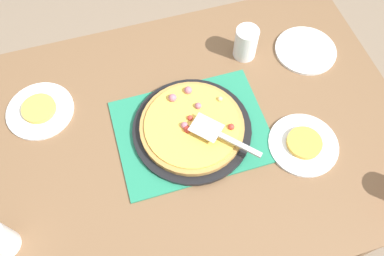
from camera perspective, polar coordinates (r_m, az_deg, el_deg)
The scene contains 12 objects.
ground_plane at distance 1.93m, azimuth 0.00°, elevation -10.96°, with size 8.00×8.00×0.00m, color #84705B.
dining_table at distance 1.33m, azimuth 0.00°, elevation -2.65°, with size 1.40×1.00×0.75m.
placemat at distance 1.23m, azimuth 0.00°, elevation -0.38°, with size 0.48×0.36×0.01m, color #237F5B.
pizza_pan at distance 1.22m, azimuth 0.00°, elevation -0.16°, with size 0.38×0.38×0.01m, color black.
pizza at distance 1.20m, azimuth 0.01°, elevation 0.37°, with size 0.33×0.33×0.05m.
plate_near_left at distance 1.36m, azimuth -21.70°, elevation 2.43°, with size 0.22×0.22×0.01m, color white.
plate_far_right at distance 1.25m, azimuth 16.26°, elevation -2.40°, with size 0.22×0.22×0.01m, color white.
plate_side at distance 1.47m, azimuth 16.58°, elevation 11.05°, with size 0.22×0.22×0.01m, color white.
served_slice_left at distance 1.35m, azimuth -21.88°, elevation 2.71°, with size 0.11×0.11×0.02m, color #EAB747.
served_slice_right at distance 1.24m, azimuth 16.40°, elevation -2.13°, with size 0.11×0.11×0.02m, color gold.
cup_near at distance 1.37m, azimuth 8.03°, elevation 12.45°, with size 0.08×0.08×0.12m, color white.
pizza_server at distance 1.15m, azimuth 4.22°, elevation -1.01°, with size 0.19×0.20×0.01m.
Camera 1 is at (0.17, 0.55, 1.84)m, focal length 35.75 mm.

